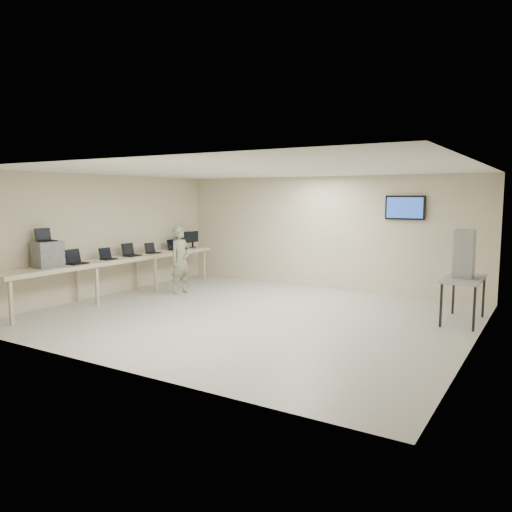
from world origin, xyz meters
The scene contains 14 objects.
room centered at (0.03, 0.06, 1.41)m, with size 8.01×7.01×2.81m.
workbench centered at (-3.59, 0.00, 0.83)m, with size 0.76×6.00×0.90m.
equipment_box centered at (-3.65, -1.80, 1.16)m, with size 0.44×0.50×0.52m, color gray.
laptop_on_box centered at (-3.70, -1.80, 1.49)m, with size 0.33×0.37×0.26m.
laptop_0 centered at (-3.59, -1.18, 0.98)m, with size 0.33×0.40×0.31m.
laptop_1 centered at (-3.60, -0.31, 0.97)m, with size 0.29×0.35×0.26m.
laptop_2 centered at (-3.63, 0.42, 0.98)m, with size 0.32×0.39×0.30m.
laptop_3 centered at (-3.60, 1.12, 0.97)m, with size 0.29×0.34×0.25m.
laptop_4 centered at (-3.65, 1.99, 0.97)m, with size 0.32×0.37×0.27m.
monitor_near centered at (-3.60, 2.39, 1.17)m, with size 0.20×0.46×0.45m.
monitor_far centered at (-3.60, 2.74, 1.17)m, with size 0.20×0.45×0.44m.
soldier centered at (-2.60, 1.02, 0.80)m, with size 0.59×0.38×1.61m, color slate.
side_table centered at (3.60, 1.63, 0.75)m, with size 0.64×1.38×0.83m.
storage_bins centered at (3.58, 1.63, 1.27)m, with size 0.33×0.37×0.88m.
Camera 1 is at (5.03, -8.05, 2.32)m, focal length 35.00 mm.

